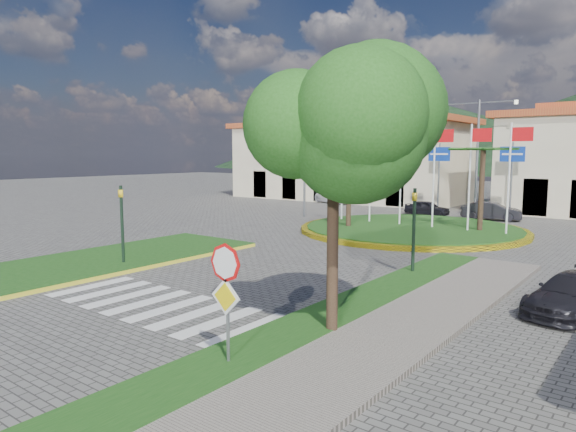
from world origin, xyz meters
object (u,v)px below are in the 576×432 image
Objects in this scene: deciduous_tree at (334,121)px; car_dark_b at (491,211)px; roundabout_island at (412,229)px; stop_sign at (226,285)px; car_dark_a at (427,208)px; car_side_right at (573,294)px; white_van at (335,197)px.

deciduous_tree reaches higher than car_dark_b.
deciduous_tree is (5.50, -17.00, 5.00)m from roundabout_island.
car_dark_b is at bearing 97.76° from deciduous_tree.
stop_sign is 0.69× the size of car_dark_b.
deciduous_tree is at bearing -164.73° from car_dark_a.
car_dark_b is 1.00× the size of car_side_right.
roundabout_island is 3.33× the size of car_dark_b.
roundabout_island reaches higher than car_dark_a.
car_side_right is (7.81, -19.50, -0.07)m from car_dark_b.
stop_sign is at bearing -167.67° from car_dark_a.
stop_sign is 28.20m from car_dark_b.
deciduous_tree is at bearing -127.19° from white_van.
deciduous_tree is (0.60, 3.04, 3.38)m from stop_sign.
white_van reaches higher than car_dark_a.
deciduous_tree is at bearing 78.82° from stop_sign.
white_van is (-12.56, 11.67, 0.40)m from roundabout_island.
car_side_right is at bearing -115.29° from white_van.
stop_sign is at bearing -76.27° from roundabout_island.
car_dark_a is at bearing 106.67° from roundabout_island.
roundabout_island reaches higher than car_dark_b.
white_van is 1.08× the size of car_side_right.
white_van is at bearing 118.83° from stop_sign.
car_dark_b is (4.48, 0.00, 0.09)m from car_dark_a.
car_dark_b is at bearing -92.24° from car_dark_a.
roundabout_island reaches higher than car_side_right.
deciduous_tree is 26.62m from car_dark_a.
roundabout_island reaches higher than white_van.
car_side_right is at bearing -170.42° from car_dark_b.
car_side_right is at bearing -49.29° from roundabout_island.
deciduous_tree reaches higher than car_dark_a.
white_van is at bearing 67.90° from car_dark_a.
deciduous_tree reaches higher than car_side_right.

